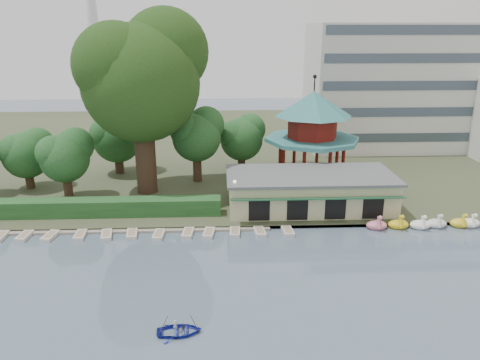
{
  "coord_description": "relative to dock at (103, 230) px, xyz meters",
  "views": [
    {
      "loc": [
        0.01,
        -27.03,
        19.77
      ],
      "look_at": [
        2.0,
        18.0,
        5.0
      ],
      "focal_mm": 35.0,
      "sensor_mm": 36.0,
      "label": 1
    }
  ],
  "objects": [
    {
      "name": "ground_plane",
      "position": [
        12.0,
        -17.2,
        -0.12
      ],
      "size": [
        220.0,
        220.0,
        0.0
      ],
      "primitive_type": "plane",
      "color": "slate",
      "rests_on": "ground"
    },
    {
      "name": "shore",
      "position": [
        12.0,
        34.8,
        0.08
      ],
      "size": [
        220.0,
        70.0,
        0.4
      ],
      "primitive_type": "cube",
      "color": "#424930",
      "rests_on": "ground"
    },
    {
      "name": "embankment",
      "position": [
        12.0,
        0.1,
        0.03
      ],
      "size": [
        220.0,
        0.6,
        0.3
      ],
      "primitive_type": "cube",
      "color": "gray",
      "rests_on": "ground"
    },
    {
      "name": "dock",
      "position": [
        0.0,
        0.0,
        0.0
      ],
      "size": [
        34.0,
        1.6,
        0.24
      ],
      "primitive_type": "cube",
      "color": "gray",
      "rests_on": "ground"
    },
    {
      "name": "boathouse",
      "position": [
        22.0,
        4.77,
        2.25
      ],
      "size": [
        18.6,
        9.39,
        3.9
      ],
      "color": "#C4C090",
      "rests_on": "shore"
    },
    {
      "name": "pavilion",
      "position": [
        24.0,
        14.8,
        7.36
      ],
      "size": [
        12.4,
        12.4,
        13.5
      ],
      "color": "#C4C090",
      "rests_on": "shore"
    },
    {
      "name": "office_building",
      "position": [
        44.67,
        31.8,
        9.61
      ],
      "size": [
        38.0,
        18.0,
        20.0
      ],
      "color": "silver",
      "rests_on": "shore"
    },
    {
      "name": "hedge",
      "position": [
        -3.0,
        3.3,
        1.18
      ],
      "size": [
        30.0,
        2.0,
        1.8
      ],
      "primitive_type": "cube",
      "color": "#255626",
      "rests_on": "shore"
    },
    {
      "name": "lamp_post",
      "position": [
        13.5,
        1.8,
        3.22
      ],
      "size": [
        0.36,
        0.36,
        4.28
      ],
      "color": "black",
      "rests_on": "shore"
    },
    {
      "name": "big_tree",
      "position": [
        3.19,
        11.02,
        14.61
      ],
      "size": [
        15.03,
        14.0,
        21.76
      ],
      "color": "#3A281C",
      "rests_on": "shore"
    },
    {
      "name": "small_trees",
      "position": [
        -1.28,
        14.63,
        5.6
      ],
      "size": [
        39.34,
        16.34,
        9.73
      ],
      "color": "#3A281C",
      "rests_on": "shore"
    },
    {
      "name": "swan_boats",
      "position": [
        34.34,
        -0.58,
        0.28
      ],
      "size": [
        14.45,
        2.09,
        1.92
      ],
      "color": "pink",
      "rests_on": "ground"
    },
    {
      "name": "moored_rowboats",
      "position": [
        1.86,
        -1.34,
        0.06
      ],
      "size": [
        34.81,
        2.76,
        0.36
      ],
      "color": "beige",
      "rests_on": "ground"
    },
    {
      "name": "rowboat_with_passengers",
      "position": [
        9.1,
        -17.22,
        0.32
      ],
      "size": [
        4.49,
        3.37,
        2.01
      ],
      "color": "#1C28AB",
      "rests_on": "ground"
    }
  ]
}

